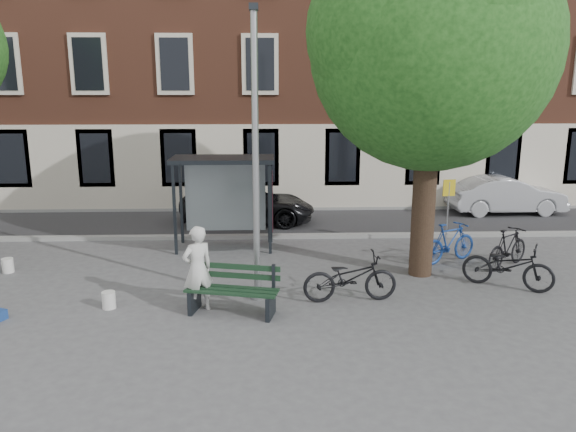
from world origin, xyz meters
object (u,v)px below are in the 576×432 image
(lamppost, at_px, (256,173))
(bike_a, at_px, (350,277))
(bike_d, at_px, (508,248))
(car_silver, at_px, (506,195))
(bench, at_px, (233,292))
(notice_sign, at_px, (448,199))
(bus_shelter, at_px, (238,181))
(painter, at_px, (198,269))
(bike_b, at_px, (449,243))
(car_dark, at_px, (248,205))
(bike_c, at_px, (508,266))

(lamppost, relative_size, bike_a, 3.00)
(bike_d, relative_size, car_silver, 0.42)
(bench, xyz_separation_m, bike_d, (6.86, 2.75, 0.07))
(bench, distance_m, notice_sign, 7.24)
(bike_d, bearing_deg, lamppost, 70.49)
(bus_shelter, xyz_separation_m, painter, (-0.59, -4.73, -1.02))
(bike_b, relative_size, car_dark, 0.40)
(bus_shelter, height_order, car_silver, bus_shelter)
(bike_b, bearing_deg, car_silver, -61.48)
(bus_shelter, relative_size, bike_a, 1.40)
(bike_c, distance_m, notice_sign, 3.21)
(bike_b, bearing_deg, painter, 89.19)
(lamppost, xyz_separation_m, bus_shelter, (-0.61, 4.11, -0.87))
(lamppost, height_order, bike_c, lamppost)
(bike_d, bearing_deg, car_dark, 16.60)
(bike_b, bearing_deg, bike_a, 104.32)
(bus_shelter, relative_size, bike_d, 1.66)
(bus_shelter, distance_m, bike_c, 7.44)
(bike_a, distance_m, bike_b, 4.01)
(bench, distance_m, bike_b, 6.37)
(bench, xyz_separation_m, bike_b, (5.49, 3.22, 0.09))
(bike_b, height_order, bike_c, bike_b)
(lamppost, xyz_separation_m, bike_c, (5.74, 0.48, -2.25))
(bench, relative_size, car_dark, 0.44)
(painter, relative_size, notice_sign, 0.89)
(painter, relative_size, bench, 0.92)
(bike_c, distance_m, car_silver, 8.34)
(lamppost, distance_m, car_dark, 7.39)
(painter, height_order, bench, painter)
(bike_b, height_order, bike_d, bike_b)
(bike_d, bearing_deg, bike_a, 79.85)
(car_dark, xyz_separation_m, car_silver, (9.37, 1.12, 0.05))
(bike_a, relative_size, car_silver, 0.49)
(painter, height_order, bike_c, painter)
(car_silver, bearing_deg, notice_sign, 140.12)
(bench, distance_m, car_silver, 12.99)
(painter, relative_size, bike_a, 0.89)
(painter, distance_m, car_dark, 7.72)
(car_dark, bearing_deg, bike_a, -159.02)
(notice_sign, bearing_deg, car_silver, 45.54)
(bench, bearing_deg, car_dark, 102.92)
(lamppost, height_order, notice_sign, lamppost)
(bike_d, bearing_deg, notice_sign, -0.52)
(lamppost, relative_size, painter, 3.39)
(bike_a, xyz_separation_m, bike_b, (3.01, 2.66, 0.00))
(lamppost, distance_m, bike_d, 7.05)
(bike_b, xyz_separation_m, car_silver, (3.92, 5.73, 0.14))
(bike_d, height_order, notice_sign, notice_sign)
(bike_a, distance_m, notice_sign, 5.03)
(bike_d, distance_m, car_dark, 8.51)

